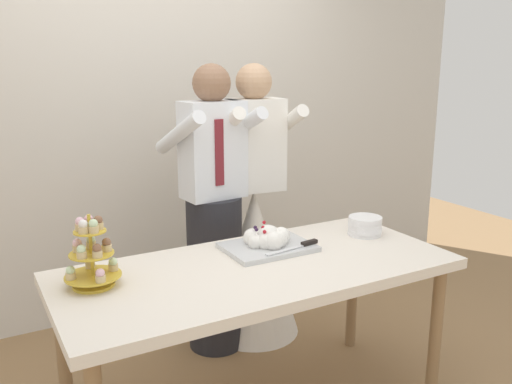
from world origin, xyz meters
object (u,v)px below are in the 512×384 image
cupcake_stand (92,256)px  plate_stack (365,226)px  dessert_table (258,280)px  main_cake_tray (269,241)px  person_bride (254,243)px  person_groom (214,226)px

cupcake_stand → plate_stack: (1.41, -0.02, -0.08)m
dessert_table → main_cake_tray: size_ratio=4.14×
cupcake_stand → main_cake_tray: (0.85, 0.03, -0.09)m
main_cake_tray → cupcake_stand: bearing=-177.8°
cupcake_stand → main_cake_tray: size_ratio=0.70×
cupcake_stand → person_bride: (1.10, 0.63, -0.32)m
main_cake_tray → plate_stack: 0.56m
dessert_table → main_cake_tray: main_cake_tray is taller
person_groom → person_bride: bearing=8.6°
dessert_table → cupcake_stand: bearing=169.7°
person_bride → main_cake_tray: bearing=-112.6°
cupcake_stand → plate_stack: cupcake_stand is taller
cupcake_stand → person_bride: 1.31m
cupcake_stand → main_cake_tray: cupcake_stand is taller
dessert_table → person_groom: 0.73m
person_bride → plate_stack: bearing=-64.4°
cupcake_stand → dessert_table: bearing=-10.3°
dessert_table → person_groom: bearing=81.1°
dessert_table → cupcake_stand: 0.74m
main_cake_tray → person_bride: person_bride is taller
dessert_table → plate_stack: plate_stack is taller
dessert_table → cupcake_stand: (-0.70, 0.13, 0.21)m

